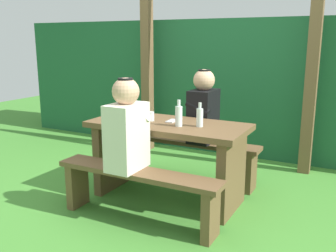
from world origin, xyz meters
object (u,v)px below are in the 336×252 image
bench_far (191,151)px  bottle_left (200,117)px  cell_phone (172,121)px  person_white_shirt (127,128)px  drinking_glass (150,116)px  bench_near (138,185)px  bottle_right (179,116)px  person_black_coat (203,109)px  picnic_table (168,147)px

bench_far → bottle_left: (0.31, -0.53, 0.49)m
cell_phone → bottle_left: bearing=-15.8°
person_white_shirt → cell_phone: bearing=80.4°
drinking_glass → cell_phone: (0.19, 0.06, -0.04)m
bench_near → bottle_right: size_ratio=6.18×
bench_near → bottle_left: bottle_left is taller
bench_far → person_white_shirt: size_ratio=1.95×
person_black_coat → drinking_glass: (-0.30, -0.51, -0.01)m
bottle_right → bench_far: bearing=103.7°
person_white_shirt → bottle_left: (0.40, 0.50, 0.03)m
person_white_shirt → cell_phone: size_ratio=5.14×
drinking_glass → bench_far: bearing=70.7°
drinking_glass → cell_phone: drinking_glass is taller
picnic_table → person_white_shirt: 0.59m
bottle_left → bench_far: bearing=120.2°
picnic_table → person_white_shirt: bearing=-100.0°
picnic_table → bench_far: (0.00, 0.52, -0.18)m
picnic_table → bench_far: bearing=90.0°
person_white_shirt → drinking_glass: bearing=100.0°
drinking_glass → picnic_table: bearing=-0.3°
person_white_shirt → bench_far: bearing=85.0°
person_white_shirt → drinking_glass: person_white_shirt is taller
picnic_table → person_black_coat: 0.59m
bench_far → person_white_shirt: 1.13m
bench_far → bottle_right: bottle_right is taller
person_black_coat → bottle_right: size_ratio=3.18×
bench_near → bottle_right: bottle_right is taller
picnic_table → bottle_left: 0.44m
person_white_shirt → person_black_coat: 1.05m
person_white_shirt → bottle_right: (0.24, 0.43, 0.04)m
bench_far → bottle_left: bottle_left is taller
bottle_left → person_white_shirt: bearing=-128.5°
bench_near → bench_far: 1.03m
drinking_glass → bottle_right: (0.33, -0.08, 0.05)m
picnic_table → drinking_glass: size_ratio=17.04×
picnic_table → person_black_coat: size_ratio=1.95×
person_white_shirt → bottle_right: size_ratio=3.18×
bench_far → bottle_left: bearing=-59.8°
bench_near → drinking_glass: 0.70m
person_white_shirt → bottle_left: bearing=51.5°
cell_phone → bench_far: bearing=89.2°
bench_far → bench_near: bearing=-90.0°
bench_near → cell_phone: bearing=89.2°
person_black_coat → drinking_glass: bearing=-120.6°
person_white_shirt → bottle_right: person_white_shirt is taller
person_black_coat → drinking_glass: 0.59m
person_white_shirt → person_black_coat: (0.21, 1.02, 0.00)m
person_white_shirt → cell_phone: 0.59m
drinking_glass → bench_near: bearing=-70.7°
bottle_left → cell_phone: 0.32m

